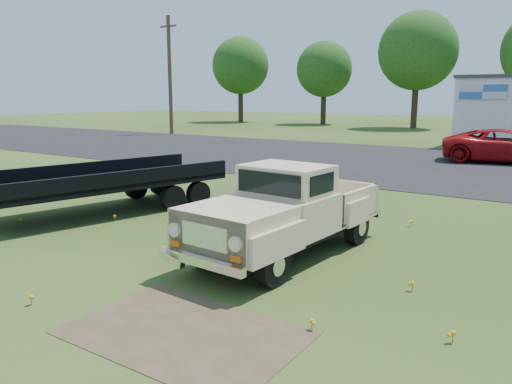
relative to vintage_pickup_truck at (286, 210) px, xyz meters
The scene contains 11 objects.
ground 1.40m from the vintage_pickup_truck, 152.86° to the right, with size 140.00×140.00×0.00m, color #2B4014.
asphalt_lot 14.56m from the vintage_pickup_truck, 93.86° to the left, with size 90.00×14.00×0.02m, color black.
dirt_patch_a 3.65m from the vintage_pickup_truck, 81.54° to the right, with size 3.00×2.00×0.01m, color #443A24.
dirt_patch_b 4.32m from the vintage_pickup_truck, 134.82° to the left, with size 2.20×1.60×0.01m, color #443A24.
utility_pole_west 31.69m from the vintage_pickup_truck, 136.91° to the left, with size 1.60×0.30×9.00m.
treeline_a 49.29m from the vintage_pickup_truck, 126.27° to the left, with size 6.40×6.40×9.52m.
treeline_b 44.98m from the vintage_pickup_truck, 115.11° to the left, with size 5.76×5.76×8.57m.
treeline_c 40.47m from the vintage_pickup_truck, 102.97° to the left, with size 7.04×7.04×10.47m.
vintage_pickup_truck is the anchor object (origin of this frame).
flatbed_trailer 5.78m from the vintage_pickup_truck, behind, with size 2.30×6.89×1.88m, color black, non-canonical shape.
red_pickup 17.03m from the vintage_pickup_truck, 84.67° to the left, with size 2.48×5.39×1.50m, color #9C0E10.
Camera 1 is at (5.57, -7.46, 3.01)m, focal length 35.00 mm.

